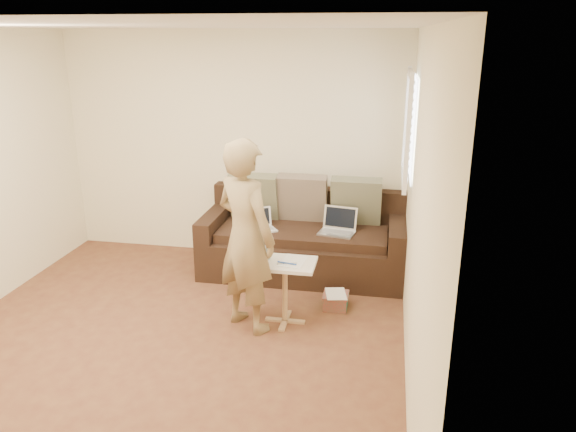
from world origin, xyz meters
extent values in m
plane|color=#592E21|center=(0.00, 0.00, 0.00)|extent=(4.50, 4.50, 0.00)
plane|color=white|center=(0.00, 0.00, 2.60)|extent=(4.50, 4.50, 0.00)
plane|color=#F3EBBE|center=(0.00, 2.25, 1.30)|extent=(4.00, 0.00, 4.00)
plane|color=#F3EBBE|center=(2.00, 0.00, 1.30)|extent=(0.00, 4.50, 4.50)
imported|color=olive|center=(0.59, 0.51, 0.87)|extent=(0.77, 0.70, 1.74)
camera|label=1|loc=(1.77, -3.82, 2.55)|focal=34.33mm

